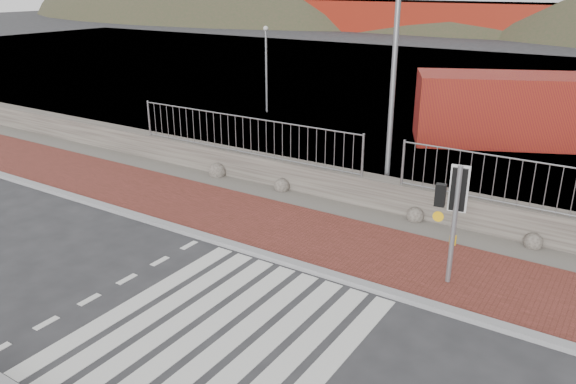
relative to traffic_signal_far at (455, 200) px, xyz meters
The scene contains 11 objects.
ground 5.38m from the traffic_signal_far, 125.57° to the right, with size 220.00×220.00×0.00m, color #28282B.
sidewalk_far 3.51m from the traffic_signal_far, behind, with size 40.00×3.00×0.08m, color brown.
kerb_far 3.64m from the traffic_signal_far, 159.63° to the right, with size 40.00×0.25×0.12m, color gray.
zebra_crossing 5.38m from the traffic_signal_far, 125.57° to the right, with size 4.62×5.60×0.01m.
gravel_strip 4.24m from the traffic_signal_far, 140.42° to the left, with size 40.00×1.50×0.06m, color #59544C.
stone_wall 4.59m from the traffic_signal_far, 132.26° to the left, with size 40.00×0.60×0.90m, color #4B443D.
railing 4.24m from the traffic_signal_far, 133.62° to the left, with size 18.07×0.07×1.22m.
quay 24.07m from the traffic_signal_far, 96.99° to the left, with size 120.00×40.00×0.50m, color #4C4C4F.
traffic_signal_far is the anchor object (origin of this frame).
streetlight 5.74m from the traffic_signal_far, 126.96° to the left, with size 1.79×0.44×8.46m.
shipping_container 12.41m from the traffic_signal_far, 98.85° to the left, with size 6.52×2.72×2.72m, color #962B10.
Camera 1 is at (5.82, -6.66, 6.11)m, focal length 35.00 mm.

